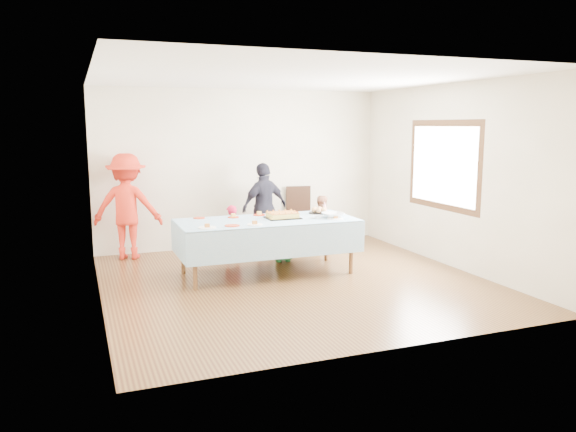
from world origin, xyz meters
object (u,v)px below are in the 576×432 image
Objects in this scene: dining_chair at (300,212)px; party_table at (267,223)px; birthday_cake at (283,215)px; adult_left at (127,206)px.

party_table is at bearing -115.45° from dining_chair.
birthday_cake is at bearing -110.11° from dining_chair.
adult_left is (-2.96, -0.09, 0.26)m from dining_chair.
birthday_cake reaches higher than party_table.
adult_left is at bearing 140.63° from birthday_cake.
party_table is 5.24× the size of birthday_cake.
birthday_cake is 2.59m from adult_left.
party_table is at bearing 153.66° from adult_left.
party_table is 2.45× the size of dining_chair.
birthday_cake is 0.29× the size of adult_left.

